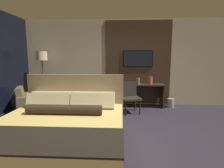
{
  "coord_description": "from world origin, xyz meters",
  "views": [
    {
      "loc": [
        0.18,
        -3.25,
        1.56
      ],
      "look_at": [
        -0.04,
        0.86,
        0.94
      ],
      "focal_mm": 28.0,
      "sensor_mm": 36.0,
      "label": 1
    }
  ],
  "objects_px": {
    "tv": "(138,58)",
    "armchair_by_window": "(33,104)",
    "waste_bin": "(171,103)",
    "desk": "(138,91)",
    "book": "(123,83)",
    "desk_chair": "(130,95)",
    "vase_tall": "(150,80)",
    "vase_short": "(138,81)",
    "bed": "(61,131)",
    "floor_lamp": "(42,60)"
  },
  "relations": [
    {
      "from": "desk",
      "to": "armchair_by_window",
      "type": "relative_size",
      "value": 1.48
    },
    {
      "from": "desk",
      "to": "armchair_by_window",
      "type": "distance_m",
      "value": 3.19
    },
    {
      "from": "vase_short",
      "to": "book",
      "type": "height_order",
      "value": "vase_short"
    },
    {
      "from": "desk",
      "to": "armchair_by_window",
      "type": "bearing_deg",
      "value": -164.55
    },
    {
      "from": "armchair_by_window",
      "to": "book",
      "type": "xyz_separation_m",
      "value": [
        2.59,
        0.81,
        0.49
      ]
    },
    {
      "from": "tv",
      "to": "book",
      "type": "relative_size",
      "value": 4.06
    },
    {
      "from": "tv",
      "to": "desk_chair",
      "type": "height_order",
      "value": "tv"
    },
    {
      "from": "tv",
      "to": "waste_bin",
      "type": "height_order",
      "value": "tv"
    },
    {
      "from": "desk",
      "to": "vase_tall",
      "type": "relative_size",
      "value": 6.92
    },
    {
      "from": "tv",
      "to": "desk_chair",
      "type": "distance_m",
      "value": 1.36
    },
    {
      "from": "bed",
      "to": "floor_lamp",
      "type": "xyz_separation_m",
      "value": [
        -1.56,
        2.81,
        1.12
      ]
    },
    {
      "from": "armchair_by_window",
      "to": "waste_bin",
      "type": "bearing_deg",
      "value": -104.11
    },
    {
      "from": "armchair_by_window",
      "to": "book",
      "type": "distance_m",
      "value": 2.76
    },
    {
      "from": "vase_tall",
      "to": "waste_bin",
      "type": "distance_m",
      "value": 0.97
    },
    {
      "from": "armchair_by_window",
      "to": "vase_tall",
      "type": "relative_size",
      "value": 4.66
    },
    {
      "from": "waste_bin",
      "to": "book",
      "type": "bearing_deg",
      "value": 178.95
    },
    {
      "from": "vase_tall",
      "to": "book",
      "type": "distance_m",
      "value": 0.86
    },
    {
      "from": "book",
      "to": "waste_bin",
      "type": "relative_size",
      "value": 0.85
    },
    {
      "from": "tv",
      "to": "floor_lamp",
      "type": "height_order",
      "value": "tv"
    },
    {
      "from": "desk",
      "to": "tv",
      "type": "bearing_deg",
      "value": 90.0
    },
    {
      "from": "book",
      "to": "waste_bin",
      "type": "xyz_separation_m",
      "value": [
        1.51,
        -0.03,
        -0.61
      ]
    },
    {
      "from": "bed",
      "to": "vase_short",
      "type": "bearing_deg",
      "value": 61.87
    },
    {
      "from": "bed",
      "to": "armchair_by_window",
      "type": "xyz_separation_m",
      "value": [
        -1.54,
        2.04,
        -0.1
      ]
    },
    {
      "from": "book",
      "to": "tv",
      "type": "bearing_deg",
      "value": 27.04
    },
    {
      "from": "tv",
      "to": "armchair_by_window",
      "type": "height_order",
      "value": "tv"
    },
    {
      "from": "desk",
      "to": "armchair_by_window",
      "type": "xyz_separation_m",
      "value": [
        -3.06,
        -0.85,
        -0.24
      ]
    },
    {
      "from": "vase_short",
      "to": "book",
      "type": "xyz_separation_m",
      "value": [
        -0.47,
        0.01,
        -0.08
      ]
    },
    {
      "from": "vase_tall",
      "to": "tv",
      "type": "bearing_deg",
      "value": 147.12
    },
    {
      "from": "desk_chair",
      "to": "book",
      "type": "bearing_deg",
      "value": 90.55
    },
    {
      "from": "tv",
      "to": "book",
      "type": "height_order",
      "value": "tv"
    },
    {
      "from": "desk",
      "to": "vase_short",
      "type": "bearing_deg",
      "value": -94.94
    },
    {
      "from": "desk",
      "to": "book",
      "type": "bearing_deg",
      "value": -175.39
    },
    {
      "from": "tv",
      "to": "bed",
      "type": "bearing_deg",
      "value": -116.2
    },
    {
      "from": "desk_chair",
      "to": "floor_lamp",
      "type": "distance_m",
      "value": 3.0
    },
    {
      "from": "armchair_by_window",
      "to": "waste_bin",
      "type": "height_order",
      "value": "armchair_by_window"
    },
    {
      "from": "waste_bin",
      "to": "desk_chair",
      "type": "bearing_deg",
      "value": -156.75
    },
    {
      "from": "vase_tall",
      "to": "desk",
      "type": "bearing_deg",
      "value": 173.6
    },
    {
      "from": "vase_tall",
      "to": "vase_short",
      "type": "relative_size",
      "value": 1.22
    },
    {
      "from": "floor_lamp",
      "to": "book",
      "type": "bearing_deg",
      "value": 0.77
    },
    {
      "from": "book",
      "to": "desk",
      "type": "bearing_deg",
      "value": 4.61
    },
    {
      "from": "vase_tall",
      "to": "waste_bin",
      "type": "height_order",
      "value": "vase_tall"
    },
    {
      "from": "desk",
      "to": "desk_chair",
      "type": "height_order",
      "value": "desk_chair"
    },
    {
      "from": "vase_tall",
      "to": "waste_bin",
      "type": "xyz_separation_m",
      "value": [
        0.66,
        -0.02,
        -0.71
      ]
    },
    {
      "from": "floor_lamp",
      "to": "book",
      "type": "relative_size",
      "value": 7.43
    },
    {
      "from": "armchair_by_window",
      "to": "floor_lamp",
      "type": "relative_size",
      "value": 0.62
    },
    {
      "from": "armchair_by_window",
      "to": "waste_bin",
      "type": "xyz_separation_m",
      "value": [
        4.1,
        0.78,
        -0.12
      ]
    },
    {
      "from": "vase_tall",
      "to": "floor_lamp",
      "type": "bearing_deg",
      "value": -179.49
    },
    {
      "from": "desk_chair",
      "to": "vase_short",
      "type": "height_order",
      "value": "vase_short"
    },
    {
      "from": "desk",
      "to": "tv",
      "type": "xyz_separation_m",
      "value": [
        0.0,
        0.2,
        1.05
      ]
    },
    {
      "from": "desk_chair",
      "to": "vase_tall",
      "type": "distance_m",
      "value": 0.96
    }
  ]
}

